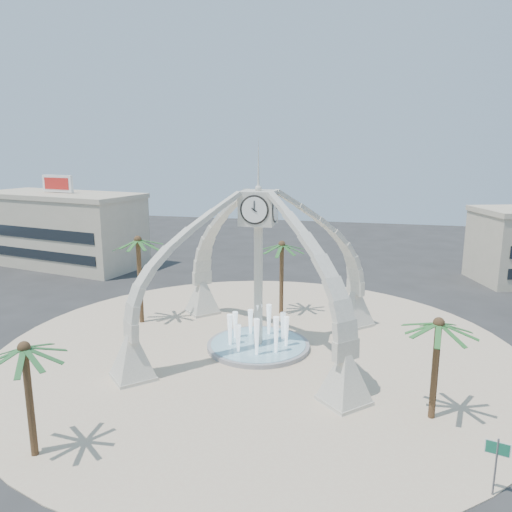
% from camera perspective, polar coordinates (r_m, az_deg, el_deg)
% --- Properties ---
extents(ground, '(140.00, 140.00, 0.00)m').
position_cam_1_polar(ground, '(39.69, 0.26, -10.51)').
color(ground, '#282828').
rests_on(ground, ground).
extents(plaza, '(40.00, 40.00, 0.06)m').
position_cam_1_polar(plaza, '(39.67, 0.26, -10.47)').
color(plaza, '#C8B895').
rests_on(plaza, ground).
extents(clock_tower, '(17.94, 17.94, 16.30)m').
position_cam_1_polar(clock_tower, '(37.65, 0.27, -1.37)').
color(clock_tower, beige).
rests_on(clock_tower, ground).
extents(fountain, '(8.00, 8.00, 3.62)m').
position_cam_1_polar(fountain, '(39.58, 0.26, -10.13)').
color(fountain, '#99999B').
rests_on(fountain, ground).
extents(building_nw, '(23.75, 13.73, 11.90)m').
position_cam_1_polar(building_nw, '(71.11, -21.35, 2.92)').
color(building_nw, '#C4B399').
rests_on(building_nw, ground).
extents(palm_east, '(5.41, 5.41, 6.59)m').
position_cam_1_polar(palm_east, '(29.81, 20.16, -7.37)').
color(palm_east, brown).
rests_on(palm_east, ground).
extents(palm_west, '(4.76, 4.76, 8.38)m').
position_cam_1_polar(palm_west, '(44.44, -13.35, 1.65)').
color(palm_west, brown).
rests_on(palm_west, ground).
extents(palm_north, '(4.73, 4.73, 7.47)m').
position_cam_1_polar(palm_north, '(45.87, 2.97, 1.21)').
color(palm_north, brown).
rests_on(palm_north, ground).
extents(palm_south, '(4.68, 4.68, 6.61)m').
position_cam_1_polar(palm_south, '(27.12, -24.98, -9.65)').
color(palm_south, brown).
rests_on(palm_south, ground).
extents(street_sign, '(1.02, 0.29, 2.85)m').
position_cam_1_polar(street_sign, '(26.08, 25.81, -19.84)').
color(street_sign, slate).
rests_on(street_sign, ground).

